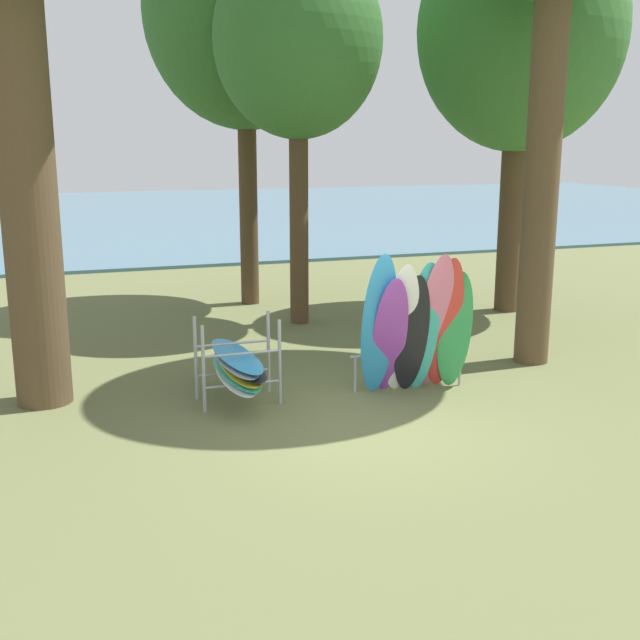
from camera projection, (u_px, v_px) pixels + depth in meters
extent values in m
plane|color=#60663D|center=(363.00, 426.00, 10.41)|extent=(80.00, 80.00, 0.00)
cube|color=#477084|center=(126.00, 214.00, 39.82)|extent=(80.00, 36.00, 0.10)
cylinder|color=brown|center=(26.00, 161.00, 10.61)|extent=(0.78, 0.78, 6.90)
cylinder|color=brown|center=(543.00, 153.00, 12.69)|extent=(0.57, 0.57, 7.06)
cylinder|color=#4C3823|center=(511.00, 207.00, 17.03)|extent=(0.53, 0.53, 4.60)
ellipsoid|color=#387033|center=(521.00, 30.00, 16.21)|extent=(4.32, 4.32, 4.97)
cylinder|color=#4C3823|center=(299.00, 212.00, 15.84)|extent=(0.39, 0.39, 4.59)
ellipsoid|color=#387033|center=(298.00, 39.00, 15.09)|extent=(3.31, 3.31, 3.80)
cylinder|color=#4C3823|center=(248.00, 194.00, 17.75)|extent=(0.42, 0.42, 5.08)
ellipsoid|color=#33662D|center=(244.00, 10.00, 16.87)|extent=(4.39, 4.39, 5.05)
ellipsoid|color=#2D8ED1|center=(379.00, 326.00, 11.33)|extent=(0.58, 0.63, 2.19)
ellipsoid|color=purple|center=(390.00, 336.00, 11.42)|extent=(0.62, 0.76, 1.84)
ellipsoid|color=white|center=(401.00, 329.00, 11.44)|extent=(0.61, 0.70, 2.03)
ellipsoid|color=black|center=(412.00, 334.00, 11.51)|extent=(0.57, 0.58, 1.86)
ellipsoid|color=#38B2AD|center=(423.00, 328.00, 11.54)|extent=(0.57, 0.58, 2.04)
ellipsoid|color=pink|center=(434.00, 323.00, 11.57)|extent=(0.61, 0.83, 2.17)
ellipsoid|color=red|center=(445.00, 324.00, 11.62)|extent=(0.63, 0.78, 2.10)
ellipsoid|color=#339E56|center=(455.00, 330.00, 11.70)|extent=(0.62, 0.61, 1.88)
cylinder|color=#9EA0A5|center=(355.00, 374.00, 11.77)|extent=(0.04, 0.04, 0.55)
cylinder|color=#9EA0A5|center=(460.00, 368.00, 12.09)|extent=(0.04, 0.04, 0.55)
cylinder|color=#9EA0A5|center=(409.00, 354.00, 11.87)|extent=(1.82, 0.30, 0.04)
cylinder|color=#9EA0A5|center=(204.00, 369.00, 10.81)|extent=(0.05, 0.05, 1.25)
cylinder|color=#9EA0A5|center=(280.00, 362.00, 11.16)|extent=(0.05, 0.05, 1.25)
cylinder|color=#9EA0A5|center=(196.00, 358.00, 11.36)|extent=(0.05, 0.05, 1.25)
cylinder|color=#9EA0A5|center=(269.00, 352.00, 11.71)|extent=(0.05, 0.05, 1.25)
cylinder|color=#9EA0A5|center=(243.00, 384.00, 11.05)|extent=(1.10, 0.04, 0.04)
cylinder|color=#9EA0A5|center=(242.00, 354.00, 10.95)|extent=(1.10, 0.04, 0.04)
cylinder|color=#9EA0A5|center=(233.00, 373.00, 11.60)|extent=(1.10, 0.04, 0.04)
cylinder|color=#9EA0A5|center=(232.00, 343.00, 11.50)|extent=(1.10, 0.04, 0.04)
ellipsoid|color=white|center=(236.00, 375.00, 11.30)|extent=(0.61, 2.12, 0.06)
ellipsoid|color=#38B2AD|center=(236.00, 371.00, 11.29)|extent=(0.53, 2.11, 0.06)
ellipsoid|color=yellow|center=(240.00, 367.00, 11.30)|extent=(0.57, 2.12, 0.06)
ellipsoid|color=black|center=(240.00, 363.00, 11.29)|extent=(0.55, 2.11, 0.06)
ellipsoid|color=gray|center=(236.00, 359.00, 11.25)|extent=(0.54, 2.11, 0.06)
ellipsoid|color=#2D8ED1|center=(236.00, 355.00, 11.24)|extent=(0.60, 2.12, 0.06)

